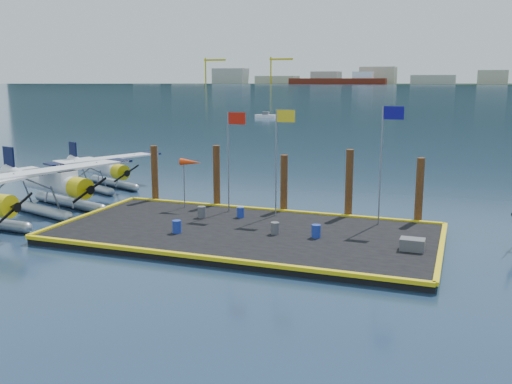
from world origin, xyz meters
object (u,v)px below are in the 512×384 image
at_px(flagpole_yellow, 279,146).
at_px(windsock, 191,163).
at_px(crate, 412,244).
at_px(drum_5, 240,212).
at_px(drum_1, 275,228).
at_px(flagpole_red, 231,146).
at_px(piling_3, 349,186).
at_px(drum_3, 177,227).
at_px(piling_0, 155,176).
at_px(piling_4, 419,193).
at_px(seaplane_c, 104,171).
at_px(flagpole_blue, 385,147).
at_px(drum_2, 316,231).
at_px(seaplane_b, 55,186).
at_px(piling_1, 217,178).
at_px(piling_2, 284,186).
at_px(drum_0, 202,212).

relative_size(flagpole_yellow, windsock, 1.99).
bearing_deg(crate, drum_5, 161.94).
bearing_deg(drum_1, flagpole_red, 135.75).
distance_m(flagpole_red, piling_3, 7.33).
bearing_deg(windsock, drum_5, -17.50).
distance_m(drum_3, piling_3, 10.52).
relative_size(piling_0, piling_4, 1.00).
height_order(seaplane_c, piling_4, piling_4).
height_order(flagpole_blue, windsock, flagpole_blue).
relative_size(drum_5, crate, 0.52).
bearing_deg(drum_2, piling_3, 83.91).
relative_size(seaplane_b, crate, 9.29).
bearing_deg(piling_1, windsock, -122.66).
height_order(piling_3, piling_4, piling_3).
distance_m(seaplane_b, drum_5, 12.31).
relative_size(seaplane_c, windsock, 2.87).
relative_size(flagpole_blue, windsock, 2.08).
distance_m(flagpole_blue, piling_4, 3.61).
height_order(seaplane_b, seaplane_c, seaplane_b).
xyz_separation_m(drum_1, drum_2, (2.17, 0.08, 0.02)).
distance_m(piling_0, piling_2, 9.00).
xyz_separation_m(seaplane_c, drum_3, (11.89, -10.69, -0.70)).
xyz_separation_m(drum_0, windsock, (-1.65, 2.00, 2.50)).
distance_m(seaplane_b, crate, 22.35).
height_order(crate, flagpole_red, flagpole_red).
bearing_deg(flagpole_red, drum_3, -98.95).
xyz_separation_m(drum_2, flagpole_blue, (2.78, 3.85, 3.95)).
height_order(piling_0, piling_4, same).
xyz_separation_m(drum_5, flagpole_yellow, (1.98, 1.18, 3.81)).
xyz_separation_m(windsock, piling_2, (5.53, 1.60, -1.33)).
bearing_deg(drum_3, drum_1, 17.46).
relative_size(piling_1, piling_2, 1.11).
xyz_separation_m(seaplane_c, piling_0, (6.55, -3.62, 0.57)).
distance_m(seaplane_c, flagpole_blue, 22.60).
bearing_deg(crate, piling_3, 124.91).
bearing_deg(seaplane_b, piling_0, 145.10).
distance_m(drum_3, piling_1, 7.26).
bearing_deg(flagpole_yellow, piling_0, 170.14).
relative_size(crate, piling_2, 0.30).
relative_size(flagpole_yellow, piling_1, 1.48).
distance_m(flagpole_blue, piling_1, 11.12).
height_order(drum_0, windsock, windsock).
distance_m(drum_2, flagpole_red, 8.17).
height_order(flagpole_yellow, flagpole_blue, flagpole_blue).
distance_m(drum_0, flagpole_blue, 11.00).
relative_size(seaplane_b, piling_0, 2.64).
xyz_separation_m(drum_3, piling_3, (7.66, 7.08, 1.42)).
xyz_separation_m(drum_1, windsock, (-6.77, 3.93, 2.52)).
distance_m(drum_3, piling_0, 8.96).
xyz_separation_m(drum_5, piling_1, (-2.73, 2.78, 1.40)).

